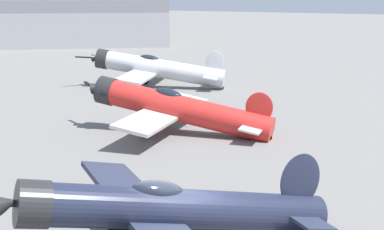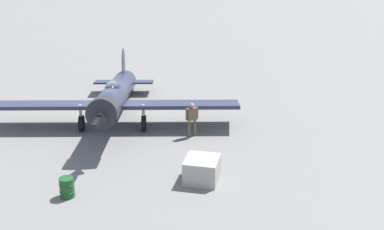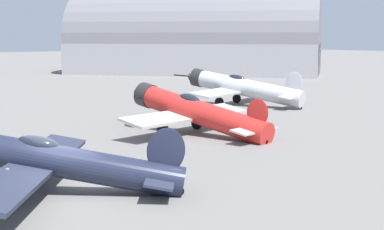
# 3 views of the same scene
# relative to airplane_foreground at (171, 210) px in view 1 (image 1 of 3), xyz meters

# --- Properties ---
(airplane_foreground) EXTENTS (10.83, 9.99, 3.00)m
(airplane_foreground) POSITION_rel_airplane_foreground_xyz_m (0.00, 0.00, 0.00)
(airplane_foreground) COLOR #1E2338
(airplane_foreground) RESTS_ON ground_plane
(airplane_mid_apron) EXTENTS (11.86, 10.36, 3.28)m
(airplane_mid_apron) POSITION_rel_airplane_foreground_xyz_m (-7.95, 13.54, 0.09)
(airplane_mid_apron) COLOR red
(airplane_mid_apron) RESTS_ON ground_plane
(airplane_far_line) EXTENTS (11.48, 12.37, 3.27)m
(airplane_far_line) POSITION_rel_airplane_foreground_xyz_m (-17.80, 26.59, 0.29)
(airplane_far_line) COLOR #B7BABF
(airplane_far_line) RESTS_ON ground_plane
(distant_hangar) EXTENTS (42.19, 38.78, 17.83)m
(distant_hangar) POSITION_rel_airplane_foreground_xyz_m (-56.89, 52.52, 3.02)
(distant_hangar) COLOR #939399
(distant_hangar) RESTS_ON ground_plane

